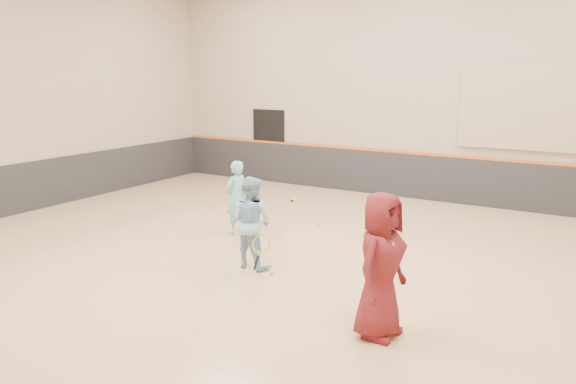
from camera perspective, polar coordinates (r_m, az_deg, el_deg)
The scene contains 14 objects.
room at distance 9.93m, azimuth 1.18°, elevation -2.62°, with size 15.04×12.04×6.22m.
wainscot_back at distance 15.32m, azimuth 12.32°, elevation 1.60°, with size 14.90×0.04×1.20m, color #232326.
wainscot_left at distance 15.05m, azimuth -24.36°, elevation 0.59°, with size 0.04×11.90×1.20m, color #232326.
accent_stripe at distance 15.21m, azimuth 12.42°, elevation 3.89°, with size 14.90×0.03×0.06m, color #D85914.
acoustic_panel at distance 14.44m, azimuth 23.31°, elevation 7.86°, with size 3.20×0.08×2.00m, color tan.
doorway at distance 17.19m, azimuth -1.96°, elevation 4.71°, with size 1.10×0.05×2.20m, color black.
girl at distance 11.71m, azimuth -5.30°, elevation -0.57°, with size 0.56×0.37×1.54m, color #75CAC7.
instructor at distance 9.70m, azimuth -3.72°, elevation -3.06°, with size 0.78×0.61×1.61m, color #8AB9D6.
young_man at distance 7.25m, azimuth 9.39°, elevation -7.35°, with size 0.93×0.61×1.90m, color maroon.
held_racket at distance 9.41m, azimuth -2.73°, elevation -5.26°, with size 0.44×0.44×0.65m, color #97B828, non-canonical shape.
spare_racket at distance 14.87m, azimuth 0.65°, elevation -0.63°, with size 0.65×0.65×0.08m, color #B6C92C, non-canonical shape.
ball_under_racket at distance 9.52m, azimuth -1.66°, elevation -8.21°, with size 0.07×0.07×0.07m, color #CBDE33.
ball_in_hand at distance 7.00m, azimuth 10.53°, elevation -5.31°, with size 0.07×0.07×0.07m, color #BCCA2F.
ball_beside_spare at distance 12.41m, azimuth 2.98°, elevation -3.31°, with size 0.07×0.07×0.07m, color #C8D431.
Camera 1 is at (4.75, -8.33, 3.37)m, focal length 35.00 mm.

